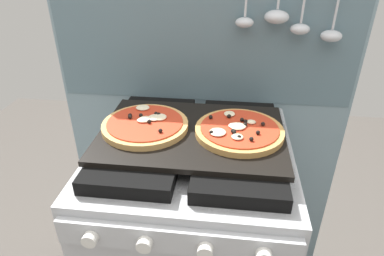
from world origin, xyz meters
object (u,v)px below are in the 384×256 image
Objects in this scene: baking_tray at (192,133)px; stove at (192,242)px; pizza_left at (146,124)px; pizza_right at (239,130)px.

stove is at bearing -90.00° from baking_tray.
stove is 3.52× the size of pizza_left.
stove is 0.46m from baking_tray.
pizza_left is at bearing 179.74° from pizza_right.
baking_tray is 0.14m from pizza_right.
pizza_right is (0.14, 0.00, 0.48)m from stove.
stove is 0.50m from pizza_left.
pizza_left is 1.00× the size of pizza_right.
pizza_right is at bearing 1.55° from stove.
baking_tray reaches higher than stove.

